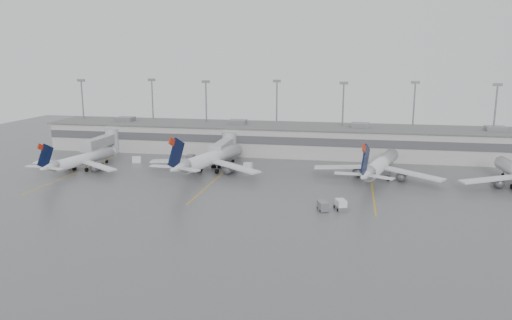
% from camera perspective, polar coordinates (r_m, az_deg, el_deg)
% --- Properties ---
extents(ground, '(260.00, 260.00, 0.00)m').
position_cam_1_polar(ground, '(87.76, 2.10, -6.58)').
color(ground, '#505053').
rests_on(ground, ground).
extents(terminal, '(152.00, 17.00, 9.45)m').
position_cam_1_polar(terminal, '(142.79, 5.74, 2.31)').
color(terminal, '#A7A7A2').
rests_on(terminal, ground).
extents(light_masts, '(142.40, 8.00, 20.60)m').
position_cam_1_polar(light_masts, '(147.42, 6.02, 5.68)').
color(light_masts, gray).
rests_on(light_masts, ground).
extents(jet_bridge_left, '(4.00, 17.20, 7.00)m').
position_cam_1_polar(jet_bridge_left, '(147.02, -16.83, 2.01)').
color(jet_bridge_left, '#989A9D').
rests_on(jet_bridge_left, ground).
extents(jet_bridge_right, '(4.00, 17.20, 7.00)m').
position_cam_1_polar(jet_bridge_right, '(134.39, -3.49, 1.61)').
color(jet_bridge_right, '#989A9D').
rests_on(jet_bridge_right, ground).
extents(stand_markings, '(105.25, 40.00, 0.01)m').
position_cam_1_polar(stand_markings, '(110.58, 4.04, -2.70)').
color(stand_markings, '#D89C0C').
rests_on(stand_markings, ground).
extents(jet_far_left, '(23.98, 27.13, 8.86)m').
position_cam_1_polar(jet_far_left, '(129.19, -19.37, 0.03)').
color(jet_far_left, silver).
rests_on(jet_far_left, ground).
extents(jet_mid_left, '(28.94, 32.87, 10.87)m').
position_cam_1_polar(jet_mid_left, '(120.63, -5.32, 0.16)').
color(jet_mid_left, silver).
rests_on(jet_mid_left, ground).
extents(jet_mid_right, '(28.40, 32.27, 10.69)m').
position_cam_1_polar(jet_mid_right, '(116.87, 13.94, -0.55)').
color(jet_mid_right, silver).
rests_on(jet_mid_right, ground).
extents(baggage_tug, '(2.74, 3.41, 1.91)m').
position_cam_1_polar(baggage_tug, '(93.03, 9.66, -5.19)').
color(baggage_tug, silver).
rests_on(baggage_tug, ground).
extents(baggage_cart, '(2.39, 3.08, 1.75)m').
position_cam_1_polar(baggage_cart, '(91.94, 7.65, -5.22)').
color(baggage_cart, slate).
rests_on(baggage_cart, ground).
extents(gse_uld_a, '(2.67, 2.29, 1.59)m').
position_cam_1_polar(gse_uld_a, '(135.35, -13.50, 0.05)').
color(gse_uld_a, silver).
rests_on(gse_uld_a, ground).
extents(gse_uld_b, '(2.23, 1.60, 1.50)m').
position_cam_1_polar(gse_uld_b, '(124.46, -0.91, -0.66)').
color(gse_uld_b, silver).
rests_on(gse_uld_b, ground).
extents(gse_uld_c, '(2.60, 2.17, 1.58)m').
position_cam_1_polar(gse_uld_c, '(123.15, 12.74, -1.08)').
color(gse_uld_c, silver).
rests_on(gse_uld_c, ground).
extents(gse_loader, '(1.91, 3.00, 1.85)m').
position_cam_1_polar(gse_loader, '(133.72, -7.50, 0.19)').
color(gse_loader, slate).
rests_on(gse_loader, ground).
extents(cone_a, '(0.47, 0.47, 0.75)m').
position_cam_1_polar(cone_a, '(144.99, -18.05, 0.39)').
color(cone_a, orange).
rests_on(cone_a, ground).
extents(cone_b, '(0.38, 0.38, 0.60)m').
position_cam_1_polar(cone_b, '(127.81, -3.61, -0.56)').
color(cone_b, orange).
rests_on(cone_b, ground).
extents(cone_c, '(0.43, 0.43, 0.68)m').
position_cam_1_polar(cone_c, '(119.62, 13.22, -1.70)').
color(cone_c, orange).
rests_on(cone_c, ground).
extents(cone_d, '(0.45, 0.45, 0.72)m').
position_cam_1_polar(cone_d, '(122.80, 25.29, -2.18)').
color(cone_d, orange).
rests_on(cone_d, ground).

